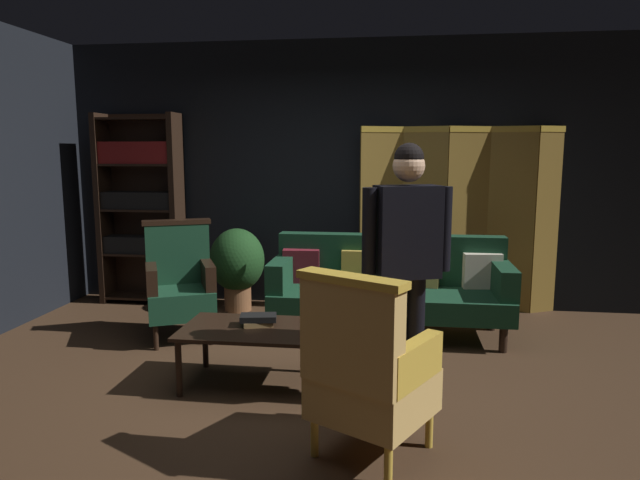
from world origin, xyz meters
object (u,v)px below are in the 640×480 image
folding_screen (467,217)px  potted_plant (237,263)px  book_tan_leather (258,323)px  armchair_wing_left (180,283)px  standing_figure (407,251)px  bookshelf (141,204)px  velvet_couch (389,284)px  book_black_cloth (258,318)px  coffee_table (253,334)px  armchair_gilt_accent (367,371)px

folding_screen → potted_plant: folding_screen is taller
potted_plant → book_tan_leather: size_ratio=4.21×
armchair_wing_left → standing_figure: size_ratio=0.61×
bookshelf → book_tan_leather: (1.79, -2.01, -0.65)m
velvet_couch → standing_figure: size_ratio=1.25×
potted_plant → book_black_cloth: size_ratio=3.38×
velvet_couch → book_tan_leather: (-0.91, -1.27, -0.02)m
velvet_couch → standing_figure: bearing=-85.5°
potted_plant → book_tan_leather: bearing=-69.6°
coffee_table → potted_plant: bearing=109.1°
coffee_table → book_tan_leather: (0.03, 0.05, 0.06)m
bookshelf → book_black_cloth: bookshelf is taller
potted_plant → standing_figure: bearing=-50.3°
coffee_table → standing_figure: standing_figure is taller
armchair_wing_left → book_tan_leather: bearing=-43.7°
folding_screen → standing_figure: size_ratio=1.28×
folding_screen → standing_figure: bearing=-105.3°
armchair_wing_left → armchair_gilt_accent: bearing=-46.0°
folding_screen → armchair_gilt_accent: (-0.85, -3.05, -0.50)m
velvet_couch → standing_figure: 1.62m
bookshelf → standing_figure: (2.82, -2.25, -0.06)m
armchair_gilt_accent → book_tan_leather: armchair_gilt_accent is taller
standing_figure → armchair_gilt_accent: bearing=-106.9°
armchair_gilt_accent → book_black_cloth: bearing=131.7°
potted_plant → coffee_table: bearing=-70.9°
bookshelf → armchair_gilt_accent: 3.98m
bookshelf → armchair_gilt_accent: bearing=-48.3°
velvet_couch → coffee_table: (-0.94, -1.32, -0.08)m
folding_screen → standing_figure: folding_screen is taller
standing_figure → book_black_cloth: 1.19m
book_tan_leather → armchair_gilt_accent: bearing=-48.3°
velvet_couch → potted_plant: 1.67m
armchair_wing_left → book_black_cloth: (0.93, -0.89, -0.01)m
book_black_cloth → potted_plant: bearing=110.4°
folding_screen → bookshelf: size_ratio=1.06×
velvet_couch → armchair_gilt_accent: armchair_gilt_accent is taller
book_black_cloth → armchair_wing_left: bearing=136.3°
velvet_couch → coffee_table: velvet_couch is taller
armchair_wing_left → book_black_cloth: size_ratio=4.07×
bookshelf → folding_screen: bearing=1.9°
bookshelf → book_black_cloth: bearing=-48.3°
folding_screen → armchair_wing_left: folding_screen is taller
coffee_table → standing_figure: bearing=-10.3°
velvet_couch → armchair_wing_left: bearing=-168.3°
bookshelf → armchair_wing_left: 1.53m
coffee_table → book_tan_leather: 0.09m
armchair_gilt_accent → potted_plant: bearing=118.7°
armchair_gilt_accent → standing_figure: (0.21, 0.68, 0.54)m
armchair_gilt_accent → book_black_cloth: size_ratio=4.07×
armchair_gilt_accent → armchair_wing_left: 2.53m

